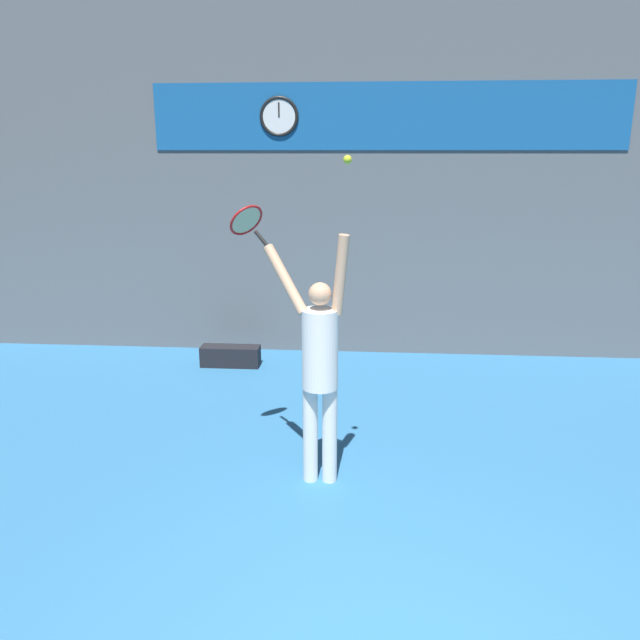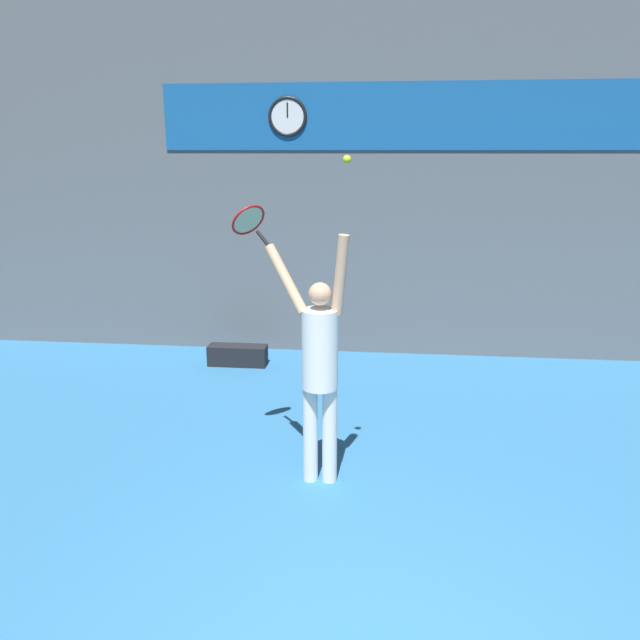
# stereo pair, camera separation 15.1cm
# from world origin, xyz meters

# --- Properties ---
(back_wall) EXTENTS (18.00, 0.10, 5.00)m
(back_wall) POSITION_xyz_m (0.00, 6.33, 2.50)
(back_wall) COLOR slate
(back_wall) RESTS_ON ground_plane
(sponsor_banner) EXTENTS (6.27, 0.02, 0.86)m
(sponsor_banner) POSITION_xyz_m (0.00, 6.27, 3.28)
(sponsor_banner) COLOR #195B9E
(scoreboard_clock) EXTENTS (0.53, 0.05, 0.53)m
(scoreboard_clock) POSITION_xyz_m (-1.44, 6.25, 3.28)
(scoreboard_clock) COLOR white
(tennis_player) EXTENTS (0.78, 0.48, 2.20)m
(tennis_player) POSITION_xyz_m (-0.61, 2.58, 1.10)
(tennis_player) COLOR white
(tennis_player) RESTS_ON ground_plane
(tennis_racket) EXTENTS (0.42, 0.41, 0.36)m
(tennis_racket) POSITION_xyz_m (-1.28, 3.03, 2.24)
(tennis_racket) COLOR black
(tennis_ball) EXTENTS (0.07, 0.07, 0.07)m
(tennis_ball) POSITION_xyz_m (-0.39, 2.46, 2.77)
(tennis_ball) COLOR #CCDB2D
(equipment_bag) EXTENTS (0.80, 0.26, 0.28)m
(equipment_bag) POSITION_xyz_m (-2.06, 5.53, 0.14)
(equipment_bag) COLOR black
(equipment_bag) RESTS_ON ground_plane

